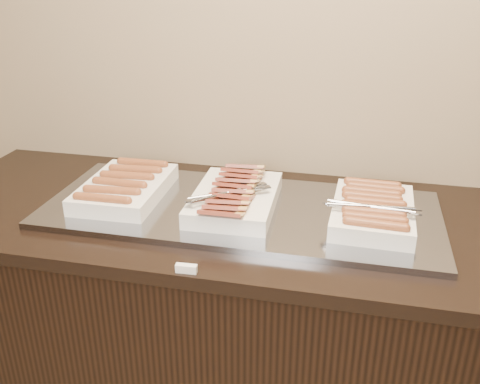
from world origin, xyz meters
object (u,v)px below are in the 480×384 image
object	(u,v)px
warming_tray	(240,210)
dish_center	(235,197)
dish_right	(373,210)
counter	(241,330)
dish_left	(125,187)

from	to	relation	value
warming_tray	dish_center	distance (m)	0.05
dish_center	dish_right	distance (m)	0.41
warming_tray	counter	bearing A→B (deg)	0.00
dish_center	dish_left	bearing A→B (deg)	177.65
counter	dish_center	world-z (taller)	dish_center
warming_tray	dish_center	bearing A→B (deg)	-167.69
dish_left	warming_tray	bearing A→B (deg)	-1.54
dish_left	dish_center	distance (m)	0.36
dish_center	counter	bearing A→B (deg)	8.03
dish_left	dish_right	world-z (taller)	dish_right
counter	dish_center	size ratio (longest dim) A/B	5.28
dish_left	dish_right	xyz separation A→B (m)	(0.77, -0.00, 0.00)
warming_tray	dish_center	size ratio (longest dim) A/B	3.07
counter	warming_tray	world-z (taller)	warming_tray
warming_tray	dish_right	size ratio (longest dim) A/B	3.45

